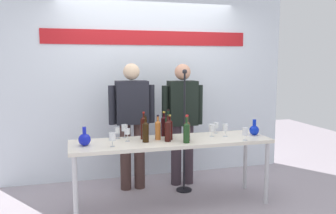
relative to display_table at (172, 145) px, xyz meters
The scene contains 25 objects.
ground_plane 0.71m from the display_table, ahead, with size 10.00×10.00×0.00m, color #A297A1.
back_wall 1.44m from the display_table, 90.00° to the left, with size 4.17×0.11×3.00m.
display_table is the anchor object (origin of this frame).
decanter_blue_left 0.98m from the display_table, behind, with size 0.13×0.13×0.20m.
decanter_blue_right 1.05m from the display_table, ahead, with size 0.12×0.12×0.19m.
presenter_left 0.77m from the display_table, 117.54° to the left, with size 0.60×0.22×1.65m.
presenter_right 0.77m from the display_table, 62.46° to the left, with size 0.57×0.22×1.64m.
wine_bottle_0 0.29m from the display_table, 57.38° to the right, with size 0.07×0.07×0.31m.
wine_bottle_1 0.23m from the display_table, 93.94° to the left, with size 0.07×0.07×0.34m.
wine_bottle_2 0.21m from the display_table, 134.39° to the right, with size 0.07×0.07×0.31m.
wine_bottle_3 0.24m from the display_table, 158.03° to the left, with size 0.06×0.06×0.29m.
wine_bottle_4 0.38m from the display_table, 156.81° to the left, with size 0.07×0.07×0.32m.
wine_bottle_5 0.36m from the display_table, behind, with size 0.07×0.07×0.31m.
wine_bottle_6 0.26m from the display_table, 31.63° to the right, with size 0.07×0.07×0.30m.
wine_bottle_7 0.19m from the display_table, 137.08° to the left, with size 0.07×0.07×0.29m.
wine_bottle_8 0.30m from the display_table, 96.68° to the left, with size 0.07×0.07×0.30m.
wine_glass_left_0 0.59m from the display_table, 152.57° to the left, with size 0.07×0.07×0.16m.
wine_glass_left_1 0.53m from the display_table, behind, with size 0.06×0.06×0.15m.
wine_glass_left_2 0.72m from the display_table, 168.44° to the right, with size 0.07×0.07×0.15m.
wine_glass_left_3 0.65m from the display_table, 158.79° to the left, with size 0.06×0.06×0.13m.
wine_glass_right_0 0.85m from the display_table, 17.21° to the right, with size 0.07×0.07×0.15m.
wine_glass_right_1 0.69m from the display_table, 18.69° to the left, with size 0.07×0.07×0.14m.
wine_glass_right_2 0.69m from the display_table, ahead, with size 0.06×0.06×0.15m.
wine_glass_right_3 0.54m from the display_table, ahead, with size 0.07×0.07×0.15m.
microphone_stand 0.52m from the display_table, 54.25° to the left, with size 0.20×0.20×1.57m.
Camera 1 is at (-1.10, -3.80, 1.67)m, focal length 37.78 mm.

